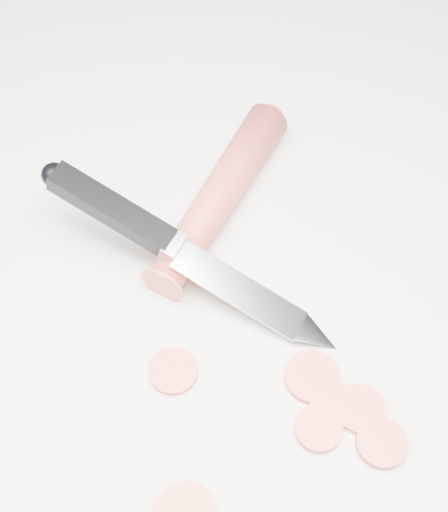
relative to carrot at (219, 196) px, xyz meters
name	(u,v)px	position (x,y,z in m)	size (l,w,h in m)	color
ground	(223,335)	(-0.04, -0.10, -0.02)	(2.40, 2.40, 0.00)	white
carrot	(219,196)	(0.00, 0.00, 0.00)	(0.03, 0.03, 0.17)	#C93B34
carrot_slice_1	(318,429)	(-0.02, -0.19, -0.01)	(0.03, 0.03, 0.01)	#F15E43
carrot_slice_2	(312,377)	(0.00, -0.15, -0.01)	(0.04, 0.04, 0.01)	#F15E43
carrot_slice_3	(381,443)	(0.01, -0.21, -0.01)	(0.03, 0.03, 0.01)	#F15E43
carrot_slice_4	(334,405)	(0.00, -0.18, -0.01)	(0.03, 0.03, 0.01)	#F15E43
carrot_slice_5	(173,371)	(-0.09, -0.11, -0.01)	(0.03, 0.03, 0.01)	#F15E43
carrot_slice_6	(361,409)	(0.01, -0.19, -0.01)	(0.03, 0.03, 0.01)	#F15E43
kitchen_knife	(190,254)	(-0.05, -0.05, 0.02)	(0.16, 0.21, 0.07)	silver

